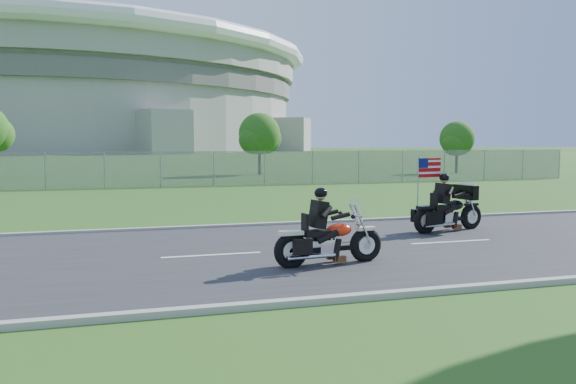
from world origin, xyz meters
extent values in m
plane|color=#1D4615|center=(0.00, 0.00, 0.00)|extent=(420.00, 420.00, 0.00)
cube|color=#28282B|center=(0.00, 0.00, 0.02)|extent=(120.00, 8.00, 0.04)
cube|color=#9E9B93|center=(0.00, 4.05, 0.05)|extent=(120.00, 0.18, 0.12)
cube|color=#9E9B93|center=(0.00, -4.05, 0.05)|extent=(120.00, 0.18, 0.12)
cube|color=gray|center=(-5.00, 20.00, 1.00)|extent=(60.00, 0.03, 2.00)
cylinder|color=#A3A099|center=(-20.00, 170.00, 10.00)|extent=(130.00, 130.00, 20.00)
cylinder|color=#605E5B|center=(-20.00, 170.00, 17.00)|extent=(132.00, 132.00, 4.00)
cylinder|color=#A3A099|center=(-20.00, 170.00, 23.00)|extent=(134.00, 134.00, 6.00)
torus|color=white|center=(-20.00, 170.00, 27.00)|extent=(140.40, 140.40, 4.40)
cylinder|color=#382316|center=(6.00, 30.00, 1.26)|extent=(0.22, 0.22, 2.52)
sphere|color=#295215|center=(6.00, 30.00, 3.15)|extent=(3.20, 3.20, 3.20)
sphere|color=#295215|center=(6.64, 30.48, 2.79)|extent=(2.40, 2.40, 2.40)
sphere|color=#295215|center=(5.44, 29.60, 2.70)|extent=(2.24, 2.24, 2.24)
cylinder|color=#382316|center=(22.00, 28.00, 1.12)|extent=(0.22, 0.22, 2.24)
sphere|color=#295215|center=(22.00, 28.00, 2.80)|extent=(2.80, 2.80, 2.80)
sphere|color=#295215|center=(22.56, 28.42, 2.48)|extent=(2.10, 2.10, 2.10)
sphere|color=#295215|center=(21.51, 27.65, 2.40)|extent=(1.96, 1.96, 1.96)
torus|color=black|center=(1.03, -1.46, 0.38)|extent=(0.75, 0.25, 0.73)
torus|color=black|center=(-0.65, -1.64, 0.38)|extent=(0.75, 0.25, 0.73)
ellipsoid|color=red|center=(0.41, -1.53, 0.73)|extent=(0.58, 0.37, 0.28)
cube|color=black|center=(-0.11, -1.58, 0.69)|extent=(0.57, 0.35, 0.12)
cube|color=black|center=(-0.06, -1.58, 1.08)|extent=(0.28, 0.42, 0.55)
sphere|color=black|center=(-0.01, -1.57, 1.51)|extent=(0.29, 0.29, 0.27)
cube|color=silver|center=(0.80, -1.49, 1.21)|extent=(0.09, 0.46, 0.40)
torus|color=black|center=(5.73, 1.76, 0.39)|extent=(0.77, 0.34, 0.75)
torus|color=black|center=(4.05, 1.38, 0.39)|extent=(0.77, 0.34, 0.75)
ellipsoid|color=black|center=(5.11, 1.62, 0.75)|extent=(0.63, 0.44, 0.28)
cube|color=black|center=(4.59, 1.50, 0.71)|extent=(0.61, 0.42, 0.12)
cube|color=black|center=(4.64, 1.52, 1.11)|extent=(0.33, 0.45, 0.56)
sphere|color=black|center=(4.69, 1.53, 1.55)|extent=(0.33, 0.33, 0.27)
cube|color=black|center=(5.48, 1.70, 1.11)|extent=(0.40, 0.84, 0.41)
cube|color=#B70C11|center=(4.30, 1.65, 1.82)|extent=(0.80, 0.20, 0.53)
camera|label=1|loc=(-3.72, -12.20, 2.54)|focal=35.00mm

